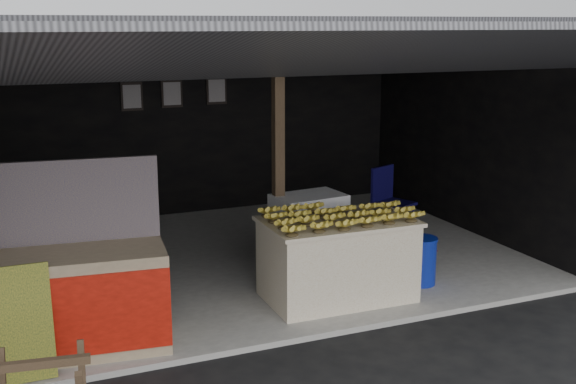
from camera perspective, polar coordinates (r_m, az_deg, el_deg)
name	(u,v)px	position (r m, az deg, el deg)	size (l,w,h in m)	color
ground	(324,339)	(7.09, 2.90, -11.50)	(80.00, 80.00, 0.00)	black
concrete_slab	(239,259)	(9.23, -3.90, -5.33)	(7.00, 5.00, 0.06)	gray
shophouse	(228,94)	(9.10, -4.75, 7.73)	(7.40, 7.29, 3.02)	black
banana_table	(337,259)	(7.77, 3.93, -5.30)	(1.61, 1.01, 0.88)	white
banana_pile	(338,212)	(7.62, 3.99, -1.57)	(1.47, 0.88, 0.17)	gold
white_crate	(309,232)	(8.68, 1.64, -3.16)	(0.88, 0.65, 0.91)	white
neighbor_stall	(73,297)	(6.81, -16.63, -7.92)	(1.72, 0.93, 1.70)	#998466
green_signboard	(11,325)	(6.42, -21.01, -9.81)	(0.65, 0.04, 0.98)	black
water_barrel	(420,262)	(8.36, 10.42, -5.45)	(0.35, 0.35, 0.52)	navy
plastic_chair	(388,196)	(10.04, 7.93, -0.29)	(0.60, 0.60, 0.98)	#0D0A3A
magenta_rug	(370,245)	(9.73, 6.48, -4.20)	(1.50, 1.00, 0.01)	maroon
picture_frames	(174,93)	(11.06, -9.00, 7.70)	(1.62, 0.04, 0.46)	black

